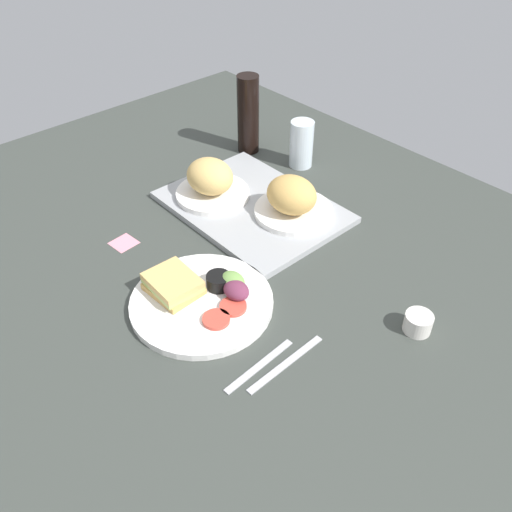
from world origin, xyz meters
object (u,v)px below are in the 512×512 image
at_px(soda_bottle, 248,115).
at_px(fork, 259,365).
at_px(drinking_glass, 301,144).
at_px(plate_with_salad, 201,297).
at_px(serving_tray, 252,207).
at_px(knife, 286,363).
at_px(sticky_note, 124,243).
at_px(espresso_cup, 418,323).
at_px(bread_plate_near, 211,181).
at_px(bread_plate_far, 292,200).

relative_size(soda_bottle, fork, 1.36).
distance_m(drinking_glass, soda_bottle, 0.18).
height_order(plate_with_salad, fork, plate_with_salad).
relative_size(serving_tray, drinking_glass, 3.32).
xyz_separation_m(knife, sticky_note, (-0.52, -0.03, -0.00)).
height_order(soda_bottle, espresso_cup, soda_bottle).
distance_m(bread_plate_near, bread_plate_far, 0.22).
bearing_deg(espresso_cup, plate_with_salad, -142.32).
relative_size(soda_bottle, espresso_cup, 4.13).
bearing_deg(plate_with_salad, bread_plate_far, 103.45).
bearing_deg(serving_tray, soda_bottle, 140.13).
distance_m(serving_tray, soda_bottle, 0.34).
bearing_deg(espresso_cup, sticky_note, -156.00).
distance_m(bread_plate_near, espresso_cup, 0.64).
height_order(plate_with_salad, soda_bottle, soda_bottle).
height_order(bread_plate_near, espresso_cup, bread_plate_near).
distance_m(serving_tray, bread_plate_near, 0.13).
bearing_deg(fork, drinking_glass, 35.49).
bearing_deg(bread_plate_far, espresso_cup, -10.81).
bearing_deg(serving_tray, bread_plate_far, 24.23).
bearing_deg(bread_plate_near, serving_tray, 26.36).
distance_m(serving_tray, espresso_cup, 0.53).
xyz_separation_m(bread_plate_near, bread_plate_far, (0.20, 0.10, -0.00)).
xyz_separation_m(espresso_cup, knife, (-0.11, -0.25, -0.02)).
xyz_separation_m(serving_tray, soda_bottle, (-0.24, 0.20, 0.11)).
bearing_deg(plate_with_salad, knife, 3.85).
relative_size(plate_with_salad, espresso_cup, 5.36).
xyz_separation_m(plate_with_salad, drinking_glass, (-0.26, 0.57, 0.05)).
relative_size(serving_tray, sticky_note, 8.04).
relative_size(bread_plate_far, espresso_cup, 3.56).
distance_m(drinking_glass, fork, 0.75).
bearing_deg(drinking_glass, plate_with_salad, -65.44).
height_order(serving_tray, bread_plate_near, bread_plate_near).
distance_m(soda_bottle, fork, 0.84).
xyz_separation_m(soda_bottle, knife, (0.66, -0.50, -0.11)).
xyz_separation_m(bread_plate_near, fork, (0.49, -0.28, -0.06)).
xyz_separation_m(bread_plate_near, drinking_glass, (0.03, 0.31, 0.01)).
xyz_separation_m(plate_with_salad, soda_bottle, (-0.43, 0.51, 0.10)).
height_order(espresso_cup, sticky_note, espresso_cup).
bearing_deg(plate_with_salad, fork, -6.65).
bearing_deg(bread_plate_near, espresso_cup, 1.14).
bearing_deg(sticky_note, drinking_glass, 87.26).
bearing_deg(sticky_note, bread_plate_near, 90.09).
height_order(bread_plate_far, plate_with_salad, bread_plate_far).
relative_size(drinking_glass, soda_bottle, 0.59).
xyz_separation_m(bread_plate_far, fork, (0.29, -0.38, -0.06)).
bearing_deg(plate_with_salad, soda_bottle, 129.76).
height_order(soda_bottle, fork, soda_bottle).
distance_m(drinking_glass, knife, 0.74).
bearing_deg(bread_plate_far, drinking_glass, 129.37).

